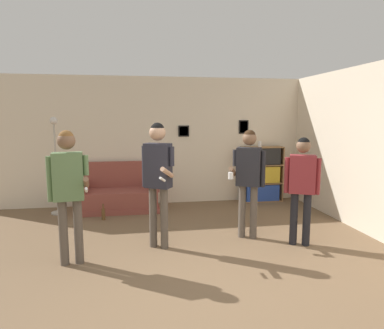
% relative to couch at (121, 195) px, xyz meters
% --- Properties ---
extents(ground_plane, '(20.00, 20.00, 0.00)m').
position_rel_couch_xyz_m(ground_plane, '(1.08, -3.61, -0.31)').
color(ground_plane, brown).
extents(wall_back, '(8.11, 0.08, 2.70)m').
position_rel_couch_xyz_m(wall_back, '(1.08, 0.41, 1.04)').
color(wall_back, beige).
rests_on(wall_back, ground_plane).
extents(wall_right, '(0.06, 6.39, 2.70)m').
position_rel_couch_xyz_m(wall_right, '(3.97, -1.61, 1.04)').
color(wall_right, beige).
rests_on(wall_right, ground_plane).
extents(couch, '(1.52, 0.80, 0.95)m').
position_rel_couch_xyz_m(couch, '(0.00, 0.00, 0.00)').
color(couch, brown).
rests_on(couch, ground_plane).
extents(bookshelf, '(0.92, 0.30, 1.22)m').
position_rel_couch_xyz_m(bookshelf, '(3.06, 0.19, 0.30)').
color(bookshelf, olive).
rests_on(bookshelf, ground_plane).
extents(floor_lamp, '(0.28, 0.28, 1.87)m').
position_rel_couch_xyz_m(floor_lamp, '(-1.19, -0.10, 0.66)').
color(floor_lamp, '#ADA89E').
rests_on(floor_lamp, ground_plane).
extents(person_player_foreground_left, '(0.53, 0.45, 1.71)m').
position_rel_couch_xyz_m(person_player_foreground_left, '(-0.52, -2.54, 0.75)').
color(person_player_foreground_left, brown).
rests_on(person_player_foreground_left, ground_plane).
extents(person_player_foreground_center, '(0.44, 0.61, 1.79)m').
position_rel_couch_xyz_m(person_player_foreground_center, '(0.62, -2.16, 0.81)').
color(person_player_foreground_center, brown).
rests_on(person_player_foreground_center, ground_plane).
extents(person_watcher_holding_cup, '(0.58, 0.35, 1.68)m').
position_rel_couch_xyz_m(person_watcher_holding_cup, '(2.01, -1.99, 0.73)').
color(person_watcher_holding_cup, brown).
rests_on(person_watcher_holding_cup, ground_plane).
extents(person_spectator_near_bookshelf, '(0.46, 0.33, 1.58)m').
position_rel_couch_xyz_m(person_spectator_near_bookshelf, '(2.67, -2.40, 0.66)').
color(person_spectator_near_bookshelf, black).
rests_on(person_spectator_near_bookshelf, ground_plane).
extents(bottle_on_floor, '(0.07, 0.07, 0.30)m').
position_rel_couch_xyz_m(bottle_on_floor, '(-0.29, -0.68, -0.19)').
color(bottle_on_floor, brown).
rests_on(bottle_on_floor, ground_plane).
extents(drinking_cup, '(0.08, 0.08, 0.12)m').
position_rel_couch_xyz_m(drinking_cup, '(3.00, 0.19, 0.97)').
color(drinking_cup, white).
rests_on(drinking_cup, bookshelf).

